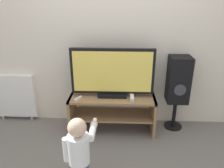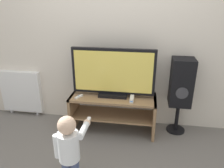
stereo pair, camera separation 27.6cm
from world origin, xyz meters
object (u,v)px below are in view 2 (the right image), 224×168
Objects in this scene: game_console at (132,99)px; child at (69,146)px; remote_primary at (79,97)px; radiator at (21,92)px; speaker_tower at (181,84)px; television at (113,73)px.

game_console is 1.07m from child.
radiator reaches higher than remote_primary.
speaker_tower reaches higher than game_console.
television is 1.38× the size of child.
speaker_tower reaches higher than child.
remote_primary is 0.94m from child.
television is at bearing -7.95° from radiator.
radiator is at bearing 169.63° from game_console.
television reaches higher than radiator.
game_console is 0.22× the size of radiator.
game_console is 0.67m from speaker_tower.
remote_primary is at bearing -164.62° from television.
child is 1.09× the size of radiator.
game_console is 1.22× the size of remote_primary.
television is 8.33× the size of remote_primary.
child reaches higher than remote_primary.
speaker_tower is 2.38m from radiator.
television is at bearing 15.38° from remote_primary.
remote_primary is 0.12× the size of speaker_tower.
game_console is at bearing 0.82° from remote_primary.
remote_primary is 0.17× the size of child.
television is 1.14m from child.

